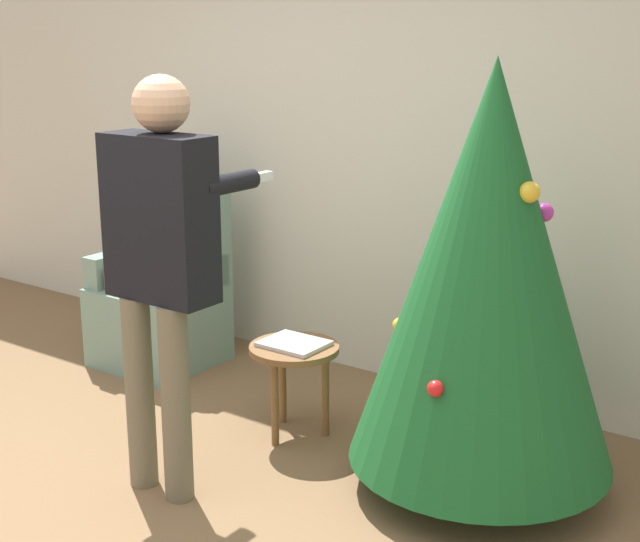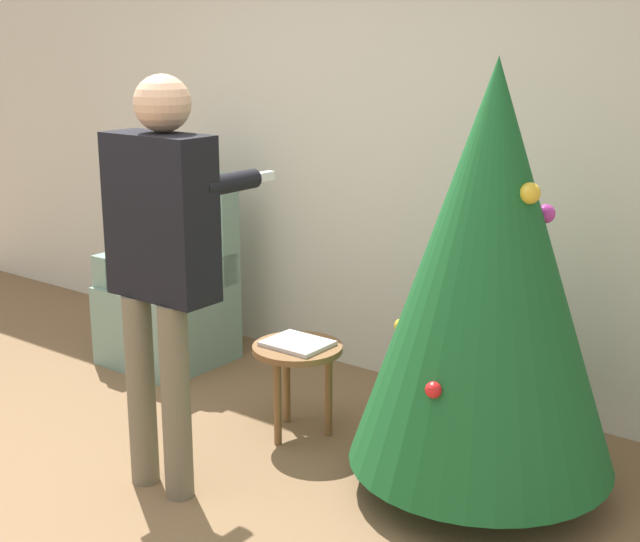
% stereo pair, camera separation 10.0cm
% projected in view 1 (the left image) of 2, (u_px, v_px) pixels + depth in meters
% --- Properties ---
extents(ground_plane, '(14.00, 14.00, 0.00)m').
position_uv_depth(ground_plane, '(40.00, 536.00, 3.43)').
color(ground_plane, brown).
extents(wall_back, '(8.00, 0.06, 2.70)m').
position_uv_depth(wall_back, '(361.00, 133.00, 4.83)').
color(wall_back, beige).
rests_on(wall_back, ground_plane).
extents(christmas_tree, '(1.10, 1.10, 1.79)m').
position_uv_depth(christmas_tree, '(487.00, 268.00, 3.56)').
color(christmas_tree, brown).
rests_on(christmas_tree, ground_plane).
extents(armchair, '(0.62, 0.62, 1.10)m').
position_uv_depth(armchair, '(164.00, 298.00, 5.18)').
color(armchair, gray).
rests_on(armchair, ground_plane).
extents(person_seated, '(0.36, 0.46, 1.28)m').
position_uv_depth(person_seated, '(158.00, 244.00, 5.07)').
color(person_seated, '#6B604C').
rests_on(person_seated, ground_plane).
extents(person_standing, '(0.48, 0.57, 1.72)m').
position_uv_depth(person_standing, '(161.00, 248.00, 3.55)').
color(person_standing, '#6B604C').
rests_on(person_standing, ground_plane).
extents(side_stool, '(0.43, 0.43, 0.45)m').
position_uv_depth(side_stool, '(294.00, 359.00, 4.21)').
color(side_stool, brown).
rests_on(side_stool, ground_plane).
extents(laptop, '(0.29, 0.24, 0.02)m').
position_uv_depth(laptop, '(294.00, 344.00, 4.19)').
color(laptop, silver).
rests_on(laptop, side_stool).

